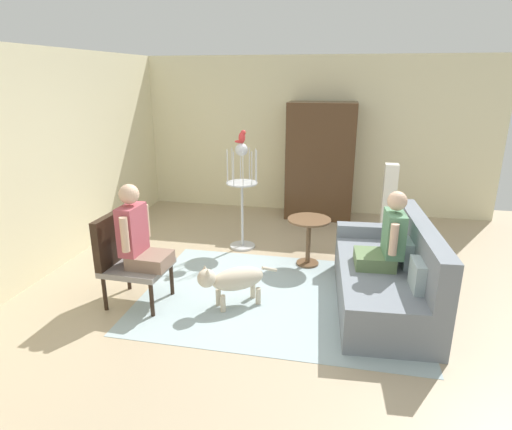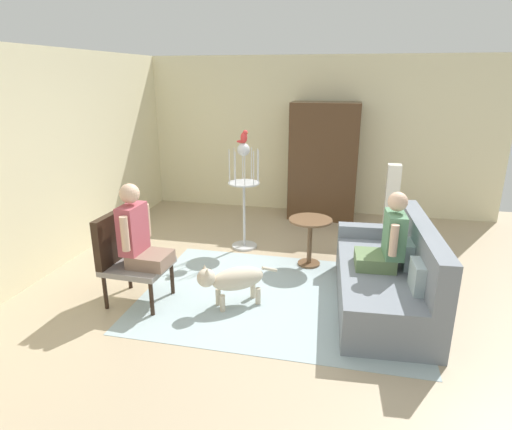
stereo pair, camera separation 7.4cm
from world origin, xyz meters
name	(u,v)px [view 2 (the right image)]	position (x,y,z in m)	size (l,w,h in m)	color
ground_plane	(277,297)	(0.00, 0.00, 0.00)	(8.04, 8.04, 0.00)	tan
back_wall	(311,136)	(0.00, 3.41, 1.34)	(6.36, 0.12, 2.69)	beige
left_wall	(46,162)	(-2.94, 0.30, 1.34)	(0.12, 7.30, 2.69)	beige
area_rug	(280,297)	(0.03, 0.02, 0.00)	(3.04, 2.20, 0.01)	#9EB2B7
couch	(389,278)	(1.18, 0.09, 0.32)	(1.02, 1.97, 0.93)	slate
armchair	(125,253)	(-1.58, -0.39, 0.55)	(0.66, 0.60, 0.98)	black
person_on_couch	(388,239)	(1.13, 0.07, 0.76)	(0.48, 0.55, 0.81)	#607A4D
person_on_armchair	(138,234)	(-1.41, -0.40, 0.79)	(0.49, 0.51, 0.88)	#886A59
round_end_table	(310,233)	(0.26, 0.95, 0.44)	(0.55, 0.55, 0.63)	brown
dog	(233,279)	(-0.43, -0.27, 0.31)	(0.76, 0.58, 0.51)	beige
bird_cage_stand	(244,191)	(-0.71, 1.36, 0.83)	(0.43, 0.43, 1.49)	silver
parrot	(244,137)	(-0.71, 1.36, 1.58)	(0.17, 0.10, 0.18)	red
column_lamp	(391,207)	(1.30, 1.81, 0.60)	(0.20, 0.20, 1.21)	#4C4742
armoire_cabinet	(323,162)	(0.26, 3.00, 0.97)	(1.12, 0.56, 1.95)	#4C331E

